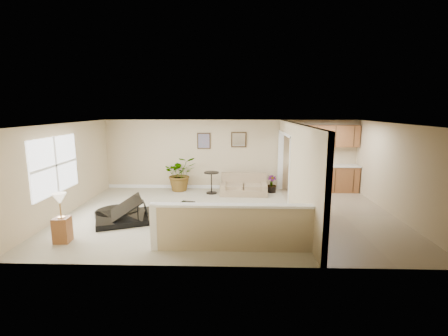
{
  "coord_description": "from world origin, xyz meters",
  "views": [
    {
      "loc": [
        0.14,
        -8.58,
        2.89
      ],
      "look_at": [
        -0.15,
        0.4,
        1.24
      ],
      "focal_mm": 26.0,
      "sensor_mm": 36.0,
      "label": 1
    }
  ],
  "objects_px": {
    "piano_bench": "(184,213)",
    "palm_plant": "(180,174)",
    "lamp_stand": "(62,222)",
    "small_plant": "(272,185)",
    "piano": "(124,199)",
    "loveseat": "(244,184)",
    "accent_table": "(211,180)"
  },
  "relations": [
    {
      "from": "piano",
      "to": "palm_plant",
      "type": "relative_size",
      "value": 1.46
    },
    {
      "from": "palm_plant",
      "to": "small_plant",
      "type": "distance_m",
      "value": 3.24
    },
    {
      "from": "lamp_stand",
      "to": "small_plant",
      "type": "bearing_deg",
      "value": 41.41
    },
    {
      "from": "piano_bench",
      "to": "palm_plant",
      "type": "relative_size",
      "value": 0.51
    },
    {
      "from": "piano",
      "to": "loveseat",
      "type": "bearing_deg",
      "value": 18.05
    },
    {
      "from": "loveseat",
      "to": "accent_table",
      "type": "xyz_separation_m",
      "value": [
        -1.11,
        0.02,
        0.14
      ]
    },
    {
      "from": "piano_bench",
      "to": "palm_plant",
      "type": "bearing_deg",
      "value": 101.07
    },
    {
      "from": "loveseat",
      "to": "accent_table",
      "type": "relative_size",
      "value": 2.14
    },
    {
      "from": "piano_bench",
      "to": "loveseat",
      "type": "relative_size",
      "value": 0.43
    },
    {
      "from": "loveseat",
      "to": "lamp_stand",
      "type": "xyz_separation_m",
      "value": [
        -4.08,
        -4.23,
        0.12
      ]
    },
    {
      "from": "piano_bench",
      "to": "accent_table",
      "type": "distance_m",
      "value": 2.91
    },
    {
      "from": "piano",
      "to": "small_plant",
      "type": "height_order",
      "value": "piano"
    },
    {
      "from": "palm_plant",
      "to": "accent_table",
      "type": "bearing_deg",
      "value": -18.13
    },
    {
      "from": "piano_bench",
      "to": "accent_table",
      "type": "height_order",
      "value": "accent_table"
    },
    {
      "from": "accent_table",
      "to": "loveseat",
      "type": "bearing_deg",
      "value": -1.2
    },
    {
      "from": "loveseat",
      "to": "small_plant",
      "type": "bearing_deg",
      "value": 15.28
    },
    {
      "from": "piano_bench",
      "to": "lamp_stand",
      "type": "relative_size",
      "value": 0.62
    },
    {
      "from": "piano_bench",
      "to": "accent_table",
      "type": "bearing_deg",
      "value": 80.02
    },
    {
      "from": "small_plant",
      "to": "palm_plant",
      "type": "bearing_deg",
      "value": 177.19
    },
    {
      "from": "small_plant",
      "to": "piano_bench",
      "type": "bearing_deg",
      "value": -130.17
    },
    {
      "from": "lamp_stand",
      "to": "piano",
      "type": "bearing_deg",
      "value": 60.39
    },
    {
      "from": "loveseat",
      "to": "accent_table",
      "type": "height_order",
      "value": "loveseat"
    },
    {
      "from": "piano",
      "to": "lamp_stand",
      "type": "relative_size",
      "value": 1.8
    },
    {
      "from": "piano",
      "to": "piano_bench",
      "type": "height_order",
      "value": "piano"
    },
    {
      "from": "palm_plant",
      "to": "lamp_stand",
      "type": "relative_size",
      "value": 1.23
    },
    {
      "from": "accent_table",
      "to": "small_plant",
      "type": "xyz_separation_m",
      "value": [
        2.09,
        0.21,
        -0.23
      ]
    },
    {
      "from": "accent_table",
      "to": "small_plant",
      "type": "distance_m",
      "value": 2.11
    },
    {
      "from": "small_plant",
      "to": "loveseat",
      "type": "bearing_deg",
      "value": -166.49
    },
    {
      "from": "piano",
      "to": "piano_bench",
      "type": "bearing_deg",
      "value": -26.38
    },
    {
      "from": "small_plant",
      "to": "lamp_stand",
      "type": "height_order",
      "value": "lamp_stand"
    },
    {
      "from": "lamp_stand",
      "to": "loveseat",
      "type": "bearing_deg",
      "value": 46.02
    },
    {
      "from": "palm_plant",
      "to": "lamp_stand",
      "type": "bearing_deg",
      "value": -111.7
    }
  ]
}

